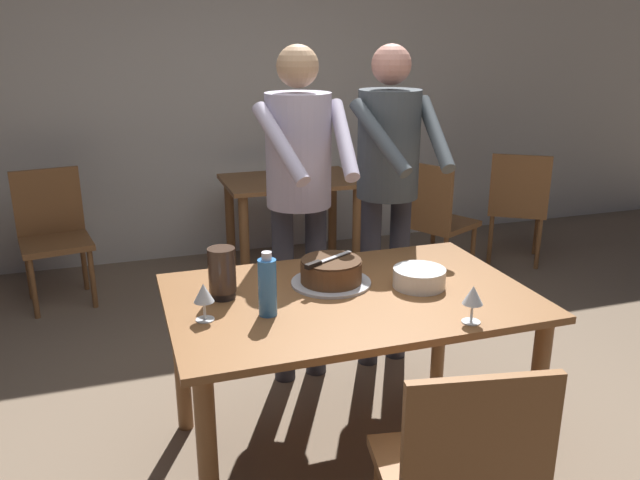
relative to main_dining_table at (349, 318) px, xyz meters
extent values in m
plane|color=#7A6651|center=(0.00, 0.00, -0.64)|extent=(14.00, 14.00, 0.00)
cube|color=beige|center=(0.00, 2.93, 0.71)|extent=(10.00, 0.12, 2.70)
cube|color=brown|center=(0.00, 0.00, 0.09)|extent=(1.47, 0.95, 0.03)
cylinder|color=brown|center=(-0.66, -0.40, -0.28)|extent=(0.07, 0.07, 0.72)
cylinder|color=brown|center=(0.66, -0.40, -0.28)|extent=(0.07, 0.07, 0.72)
cylinder|color=brown|center=(-0.66, 0.40, -0.28)|extent=(0.07, 0.07, 0.72)
cylinder|color=brown|center=(0.66, 0.40, -0.28)|extent=(0.07, 0.07, 0.72)
cylinder|color=silver|center=(-0.03, 0.13, 0.12)|extent=(0.34, 0.34, 0.01)
cylinder|color=brown|center=(-0.03, 0.13, 0.17)|extent=(0.26, 0.26, 0.09)
cylinder|color=#432A18|center=(-0.03, 0.13, 0.22)|extent=(0.25, 0.25, 0.01)
cube|color=silver|center=(-0.02, 0.14, 0.23)|extent=(0.18, 0.11, 0.00)
cube|color=black|center=(-0.13, 0.07, 0.23)|extent=(0.08, 0.06, 0.02)
cylinder|color=white|center=(0.31, -0.02, 0.11)|extent=(0.22, 0.22, 0.01)
cylinder|color=white|center=(0.31, -0.02, 0.12)|extent=(0.22, 0.22, 0.01)
cylinder|color=white|center=(0.31, -0.02, 0.13)|extent=(0.22, 0.22, 0.01)
cylinder|color=white|center=(0.31, -0.02, 0.14)|extent=(0.22, 0.22, 0.01)
cylinder|color=white|center=(0.31, -0.02, 0.15)|extent=(0.22, 0.22, 0.01)
cylinder|color=white|center=(0.31, -0.02, 0.16)|extent=(0.22, 0.22, 0.01)
cylinder|color=white|center=(0.31, -0.02, 0.17)|extent=(0.22, 0.22, 0.01)
cylinder|color=white|center=(0.31, -0.02, 0.18)|extent=(0.22, 0.22, 0.01)
cylinder|color=silver|center=(0.33, -0.39, 0.11)|extent=(0.07, 0.07, 0.00)
cylinder|color=silver|center=(0.33, -0.39, 0.15)|extent=(0.01, 0.01, 0.07)
cone|color=silver|center=(0.33, -0.39, 0.22)|extent=(0.08, 0.08, 0.07)
cylinder|color=silver|center=(-0.60, -0.07, 0.11)|extent=(0.07, 0.07, 0.00)
cylinder|color=silver|center=(-0.60, -0.07, 0.15)|extent=(0.01, 0.01, 0.07)
cone|color=silver|center=(-0.60, -0.07, 0.22)|extent=(0.08, 0.08, 0.07)
cylinder|color=#387AC6|center=(-0.36, -0.09, 0.22)|extent=(0.07, 0.07, 0.22)
cylinder|color=silver|center=(-0.36, -0.09, 0.34)|extent=(0.04, 0.04, 0.03)
cylinder|color=black|center=(-0.50, 0.12, 0.12)|extent=(0.10, 0.10, 0.03)
cylinder|color=#3F2D23|center=(-0.50, 0.12, 0.23)|extent=(0.11, 0.11, 0.18)
cylinder|color=#2D2D38|center=(0.08, 0.70, -0.17)|extent=(0.11, 0.11, 0.95)
cylinder|color=#2D2D38|center=(-0.10, 0.69, -0.17)|extent=(0.11, 0.11, 0.95)
cylinder|color=#B7ADC6|center=(-0.01, 0.69, 0.58)|extent=(0.32, 0.32, 0.55)
sphere|color=tan|center=(-0.01, 0.69, 0.98)|extent=(0.20, 0.20, 0.20)
cylinder|color=#B7ADC6|center=(0.16, 0.53, 0.66)|extent=(0.12, 0.42, 0.34)
cylinder|color=#B7ADC6|center=(-0.15, 0.50, 0.66)|extent=(0.19, 0.42, 0.34)
cylinder|color=#2D2D38|center=(0.57, 0.73, -0.17)|extent=(0.11, 0.11, 0.95)
cylinder|color=#2D2D38|center=(0.39, 0.71, -0.17)|extent=(0.11, 0.11, 0.95)
cylinder|color=#3F474C|center=(0.48, 0.72, 0.58)|extent=(0.32, 0.32, 0.55)
sphere|color=tan|center=(0.48, 0.72, 0.98)|extent=(0.20, 0.20, 0.20)
cylinder|color=#3F474C|center=(0.66, 0.56, 0.66)|extent=(0.11, 0.42, 0.34)
cylinder|color=#3F474C|center=(0.35, 0.53, 0.66)|extent=(0.20, 0.42, 0.34)
cube|color=brown|center=(0.05, -0.77, -0.21)|extent=(0.51, 0.51, 0.04)
cube|color=brown|center=(0.01, -0.98, 0.03)|extent=(0.44, 0.11, 0.45)
cube|color=brown|center=(0.38, 2.23, 0.08)|extent=(1.00, 0.70, 0.03)
cylinder|color=brown|center=(-0.04, 1.95, -0.29)|extent=(0.07, 0.07, 0.71)
cylinder|color=brown|center=(0.81, 1.95, -0.29)|extent=(0.07, 0.07, 0.71)
cylinder|color=brown|center=(-0.04, 2.50, -0.29)|extent=(0.07, 0.07, 0.71)
cylinder|color=brown|center=(0.81, 2.50, -0.29)|extent=(0.07, 0.07, 0.71)
cube|color=brown|center=(-1.28, 2.14, -0.21)|extent=(0.51, 0.51, 0.04)
cylinder|color=brown|center=(-1.07, 1.99, -0.44)|extent=(0.04, 0.04, 0.41)
cylinder|color=brown|center=(-1.43, 1.93, -0.44)|extent=(0.04, 0.04, 0.41)
cylinder|color=brown|center=(-1.14, 2.35, -0.44)|extent=(0.04, 0.04, 0.41)
cylinder|color=brown|center=(-1.49, 2.29, -0.44)|extent=(0.04, 0.04, 0.41)
cube|color=brown|center=(-1.32, 2.34, 0.03)|extent=(0.44, 0.11, 0.45)
cube|color=brown|center=(2.18, 1.95, -0.21)|extent=(0.61, 0.61, 0.04)
cylinder|color=brown|center=(2.13, 2.20, -0.44)|extent=(0.04, 0.04, 0.41)
cylinder|color=brown|center=(2.44, 2.00, -0.44)|extent=(0.04, 0.04, 0.41)
cylinder|color=brown|center=(1.93, 1.90, -0.44)|extent=(0.04, 0.04, 0.41)
cylinder|color=brown|center=(2.23, 1.69, -0.44)|extent=(0.04, 0.04, 0.41)
cube|color=brown|center=(2.07, 1.78, 0.03)|extent=(0.38, 0.27, 0.45)
cube|color=brown|center=(1.39, 1.76, -0.21)|extent=(0.59, 0.59, 0.04)
cylinder|color=brown|center=(1.48, 2.01, -0.44)|extent=(0.04, 0.04, 0.41)
cylinder|color=brown|center=(1.64, 1.68, -0.44)|extent=(0.04, 0.04, 0.41)
cylinder|color=brown|center=(1.15, 1.84, -0.44)|extent=(0.04, 0.04, 0.41)
cylinder|color=brown|center=(1.31, 1.52, -0.44)|extent=(0.04, 0.04, 0.41)
cube|color=brown|center=(1.21, 1.67, 0.03)|extent=(0.22, 0.41, 0.45)
camera|label=1|loc=(-0.86, -2.24, 1.11)|focal=35.58mm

